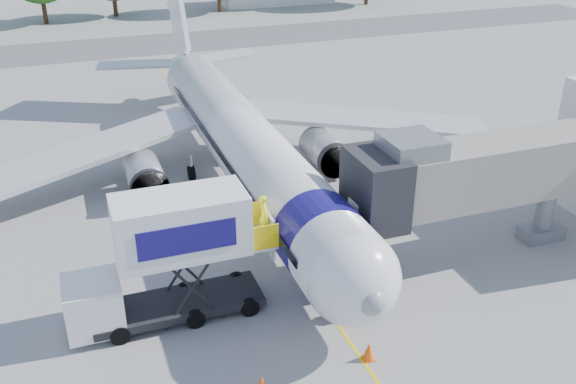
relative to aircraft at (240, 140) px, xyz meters
name	(u,v)px	position (x,y,z in m)	size (l,w,h in m)	color
ground	(263,217)	(0.00, -4.12, -2.95)	(160.00, 160.00, 0.00)	gray
guidance_line	(263,217)	(0.00, -4.12, -2.94)	(0.15, 70.00, 0.01)	yellow
taxiway_strip	(144,45)	(0.00, 37.88, -2.94)	(120.00, 10.00, 0.01)	#59595B
aircraft	(240,140)	(0.00, 0.00, 0.00)	(34.17, 37.73, 11.35)	white
jet_bridge	(475,173)	(7.99, -11.12, 1.39)	(13.90, 3.20, 6.60)	gray
catering_hiloader	(167,260)	(-6.26, -11.12, -0.19)	(8.52, 2.44, 5.50)	black
safety_cone_a	(369,351)	(0.25, -16.32, -2.58)	(0.48, 0.48, 0.76)	#FF5C0D
safety_cone_b	(262,384)	(-4.09, -16.58, -2.60)	(0.45, 0.45, 0.72)	#FF5C0D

